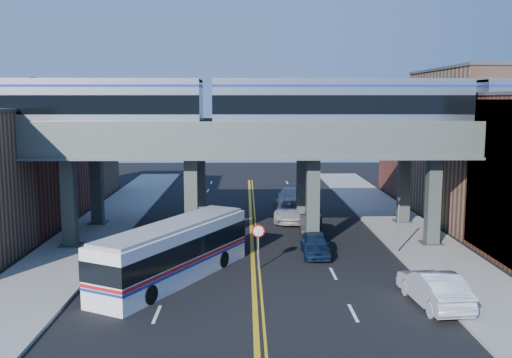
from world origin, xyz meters
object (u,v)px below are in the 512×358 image
transit_train (340,105)px  car_lane_a (315,244)px  transit_bus (174,252)px  traffic_signal (399,219)px  car_parked_curb (434,288)px  car_lane_d (289,197)px  stop_sign (258,239)px  car_lane_b (311,226)px  car_lane_c (294,210)px

transit_train → car_lane_a: (-1.74, -2.15, -8.69)m
transit_train → transit_bus: size_ratio=4.47×
car_lane_a → traffic_signal: bearing=2.3°
traffic_signal → car_parked_curb: size_ratio=0.79×
traffic_signal → car_lane_d: traffic_signal is taller
stop_sign → car_lane_a: 4.75m
stop_sign → car_parked_curb: bearing=-36.4°
car_parked_curb → transit_bus: bearing=-23.9°
transit_train → car_lane_b: bearing=114.6°
stop_sign → car_lane_c: (3.16, 13.37, -0.90)m
traffic_signal → car_parked_curb: traffic_signal is taller
stop_sign → car_lane_b: bearing=63.9°
car_lane_a → car_parked_curb: (4.55, -8.90, 0.14)m
stop_sign → transit_bus: bearing=-157.6°
traffic_signal → transit_bus: traffic_signal is taller
car_lane_b → car_lane_d: 12.17m
car_lane_a → car_lane_c: bearing=93.3°
car_lane_d → car_parked_curb: 26.75m
traffic_signal → car_parked_curb: bearing=-94.4°
car_lane_b → car_lane_c: bearing=102.0°
transit_bus → car_parked_curb: (12.82, -4.15, -0.67)m
traffic_signal → car_lane_d: 18.19m
stop_sign → car_lane_a: stop_sign is taller
traffic_signal → car_lane_b: (-4.92, 5.10, -1.58)m
transit_bus → car_lane_d: bearing=8.6°
transit_bus → car_lane_a: bearing=-31.8°
transit_bus → car_parked_curb: transit_bus is taller
stop_sign → transit_bus: 5.00m
car_parked_curb → transit_train: bearing=-81.7°
car_lane_c → transit_bus: bearing=-109.0°
transit_train → traffic_signal: size_ratio=12.35×
car_parked_curb → car_lane_d: bearing=-85.4°
stop_sign → transit_bus: (-4.62, -1.90, -0.24)m
traffic_signal → car_lane_c: traffic_signal is taller
car_lane_a → car_parked_curb: 9.99m
traffic_signal → car_lane_c: 11.94m
car_lane_b → car_parked_curb: (4.22, -14.16, 0.13)m
car_lane_b → traffic_signal: bearing=-42.8°
car_lane_a → transit_bus: bearing=-149.5°
stop_sign → car_parked_curb: (8.20, -6.05, -0.91)m
traffic_signal → car_lane_c: bearing=119.0°
car_lane_a → car_parked_curb: car_parked_curb is taller
transit_bus → car_lane_a: 9.57m
stop_sign → car_lane_d: stop_sign is taller
car_lane_d → transit_train: bearing=-75.5°
transit_train → car_lane_b: size_ratio=11.58×
traffic_signal → transit_bus: size_ratio=0.36×
stop_sign → car_parked_curb: 10.23m
transit_train → traffic_signal: bearing=-29.7°
traffic_signal → car_parked_curb: (-0.70, -9.05, -1.45)m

